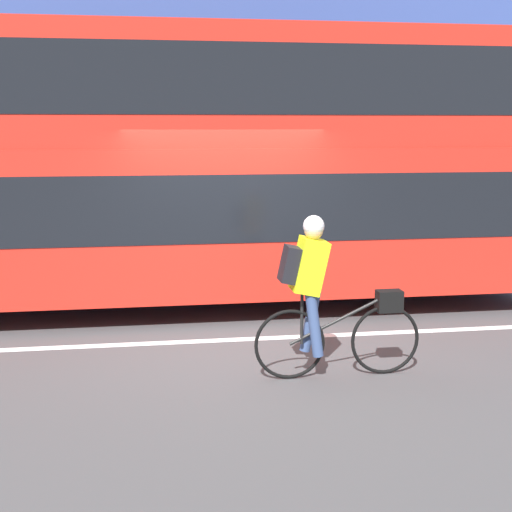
% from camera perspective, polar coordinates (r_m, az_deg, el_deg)
% --- Properties ---
extents(ground_plane, '(80.00, 80.00, 0.00)m').
position_cam_1_polar(ground_plane, '(8.69, -2.02, -6.65)').
color(ground_plane, '#424244').
extents(road_center_line, '(50.00, 0.14, 0.01)m').
position_cam_1_polar(road_center_line, '(8.65, -1.99, -6.70)').
color(road_center_line, silver).
rests_on(road_center_line, ground_plane).
extents(sidewalk_curb, '(60.00, 1.86, 0.11)m').
position_cam_1_polar(sidewalk_curb, '(14.07, -4.70, 0.17)').
color(sidewalk_curb, gray).
rests_on(sidewalk_curb, ground_plane).
extents(building_facade, '(60.00, 0.30, 7.17)m').
position_cam_1_polar(building_facade, '(14.97, -5.21, 14.35)').
color(building_facade, '#33478C').
rests_on(building_facade, ground_plane).
extents(bus, '(10.80, 2.53, 3.80)m').
position_cam_1_polar(bus, '(10.02, -8.21, 7.84)').
color(bus, black).
rests_on(bus, ground_plane).
extents(cyclist_on_bike, '(1.73, 0.32, 1.68)m').
position_cam_1_polar(cyclist_on_bike, '(7.20, 5.29, -2.88)').
color(cyclist_on_bike, black).
rests_on(cyclist_on_bike, ground_plane).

